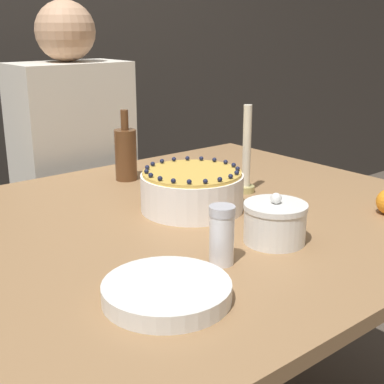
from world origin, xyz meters
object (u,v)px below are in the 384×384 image
at_px(cake, 192,191).
at_px(sugar_bowl, 275,222).
at_px(person_man_blue_shirt, 77,201).
at_px(bottle, 126,153).
at_px(sugar_shaker, 222,235).
at_px(candle, 246,158).

height_order(cake, sugar_bowl, cake).
bearing_deg(person_man_blue_shirt, bottle, 87.07).
relative_size(sugar_shaker, bottle, 0.56).
bearing_deg(sugar_bowl, bottle, 88.16).
bearing_deg(bottle, cake, -93.63).
xyz_separation_m(sugar_shaker, person_man_blue_shirt, (0.20, 1.02, -0.23)).
xyz_separation_m(candle, person_man_blue_shirt, (-0.17, 0.71, -0.27)).
distance_m(sugar_bowl, sugar_shaker, 0.17).
bearing_deg(cake, bottle, 86.37).
distance_m(cake, sugar_shaker, 0.33).
bearing_deg(sugar_shaker, candle, 39.50).
bearing_deg(bottle, sugar_shaker, -106.27).
distance_m(cake, bottle, 0.35).
distance_m(sugar_bowl, person_man_blue_shirt, 1.04).
xyz_separation_m(sugar_bowl, sugar_shaker, (-0.17, -0.01, 0.02)).
distance_m(candle, person_man_blue_shirt, 0.78).
bearing_deg(candle, bottle, 120.58).
distance_m(cake, candle, 0.22).
bearing_deg(sugar_shaker, bottle, 73.73).
bearing_deg(sugar_bowl, candle, 54.91).
xyz_separation_m(sugar_bowl, person_man_blue_shirt, (0.04, 1.01, -0.22)).
distance_m(sugar_bowl, bottle, 0.63).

